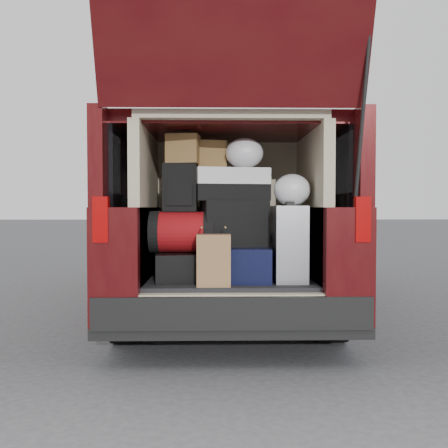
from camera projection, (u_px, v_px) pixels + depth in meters
The scene contains 15 objects.
ground at pixel (231, 357), 3.48m from camera, with size 80.00×80.00×0.00m, color #39393B.
minivan at pixel (225, 224), 5.30m from camera, with size 1.90×5.35×2.77m.
load_floor at pixel (230, 312), 3.75m from camera, with size 1.24×1.05×0.55m, color black.
black_hardshell at pixel (180, 266), 3.61m from camera, with size 0.38×0.53×0.21m, color black.
navy_hardshell at pixel (239, 263), 3.61m from camera, with size 0.48×0.58×0.25m, color black.
silver_roller at pixel (288, 244), 3.52m from camera, with size 0.23×0.37×0.56m, color white.
kraft_bag at pixel (214, 260), 3.30m from camera, with size 0.23×0.15×0.36m, color #A7764B.
red_duffel at pixel (182, 232), 3.56m from camera, with size 0.47×0.31×0.31m, color maroon.
black_soft_case at pixel (234, 223), 3.61m from camera, with size 0.48×0.29×0.35m, color black.
backpack at pixel (180, 188), 3.58m from camera, with size 0.25×0.15×0.36m, color black.
twotone_duffel at pixel (231, 185), 3.61m from camera, with size 0.55×0.28×0.25m, color white.
grocery_sack_lower at pixel (183, 149), 3.59m from camera, with size 0.24×0.20×0.22m, color olive.
grocery_sack_upper at pixel (211, 156), 3.70m from camera, with size 0.22×0.18×0.22m, color olive.
plastic_bag_center at pixel (244, 153), 3.60m from camera, with size 0.29×0.27×0.23m, color white.
plastic_bag_right at pixel (292, 190), 3.52m from camera, with size 0.27×0.25×0.24m, color white.
Camera 1 is at (-0.11, -3.44, 1.10)m, focal length 38.00 mm.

